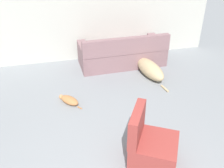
{
  "coord_description": "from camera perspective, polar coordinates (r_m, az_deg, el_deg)",
  "views": [
    {
      "loc": [
        -0.4,
        -1.48,
        2.75
      ],
      "look_at": [
        0.48,
        2.06,
        0.59
      ],
      "focal_mm": 40.0,
      "sensor_mm": 36.0,
      "label": 1
    }
  ],
  "objects": [
    {
      "name": "wall_back",
      "position": [
        6.21,
        -10.22,
        15.74
      ],
      "size": [
        7.33,
        0.06,
        2.42
      ],
      "color": "beige",
      "rests_on": "ground_plane"
    },
    {
      "name": "couch",
      "position": [
        6.16,
        2.34,
        6.8
      ],
      "size": [
        2.08,
        0.94,
        0.81
      ],
      "rotation": [
        0.0,
        0.0,
        3.17
      ],
      "color": "gray",
      "rests_on": "ground_plane"
    },
    {
      "name": "dog",
      "position": [
        5.76,
        8.42,
        3.58
      ],
      "size": [
        0.5,
        1.48,
        0.34
      ],
      "rotation": [
        0.0,
        0.0,
        1.71
      ],
      "color": "tan",
      "rests_on": "ground_plane"
    },
    {
      "name": "cat",
      "position": [
        4.84,
        -9.79,
        -3.63
      ],
      "size": [
        0.42,
        0.51,
        0.13
      ],
      "rotation": [
        0.0,
        0.0,
        2.23
      ],
      "color": "#BC7A47",
      "rests_on": "ground_plane"
    },
    {
      "name": "side_chair",
      "position": [
        3.53,
        8.87,
        -14.2
      ],
      "size": [
        0.83,
        0.82,
        0.86
      ],
      "rotation": [
        0.0,
        0.0,
        1.04
      ],
      "color": "#993833",
      "rests_on": "ground_plane"
    }
  ]
}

